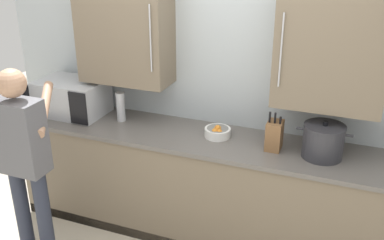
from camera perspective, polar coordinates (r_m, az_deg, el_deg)
back_wall_tiled at (r=3.55m, az=4.26°, el=6.60°), size 4.01×0.44×2.58m
counter_unit at (r=3.69m, az=2.47°, el=-8.75°), size 3.36×0.61×0.91m
microwave_oven at (r=4.03m, az=-15.56°, el=2.83°), size 0.70×0.81×0.30m
fruit_bowl at (r=3.48m, az=3.28°, el=-1.49°), size 0.20×0.20×0.10m
stock_pot at (r=3.28m, az=16.40°, el=-2.60°), size 0.39×0.29×0.27m
knife_block at (r=3.32m, az=10.46°, el=-1.92°), size 0.11×0.15×0.30m
thermos_flask at (r=3.78m, az=-9.09°, el=1.71°), size 0.08×0.08×0.25m
person_figure at (r=3.40m, az=-20.70°, el=-4.05°), size 0.44×0.62×1.57m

